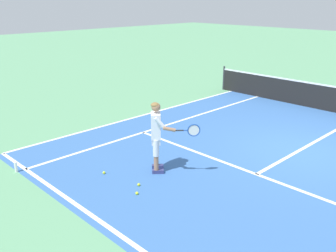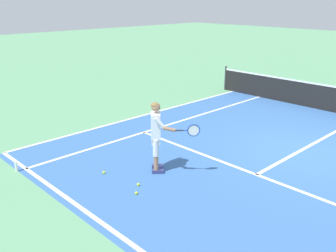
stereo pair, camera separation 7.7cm
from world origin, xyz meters
name	(u,v)px [view 1 (the left image)]	position (x,y,z in m)	size (l,w,h in m)	color
ground_plane	(300,150)	(0.00, 0.00, 0.00)	(80.00, 80.00, 0.00)	#609E70
court_inner_surface	(284,159)	(0.00, -0.85, 0.00)	(10.98, 10.60, 0.00)	#3866A8
line_baseline	(132,244)	(0.00, -5.95, 0.00)	(10.98, 0.10, 0.01)	white
line_service	(257,174)	(0.00, -2.15, 0.00)	(8.23, 0.10, 0.01)	white
line_centre_service	(317,140)	(0.00, 1.05, 0.00)	(0.10, 6.40, 0.01)	white
line_singles_left	(173,123)	(-4.12, -0.85, 0.00)	(0.10, 10.20, 0.01)	white
line_doubles_left	(146,114)	(-5.49, -0.85, 0.00)	(0.10, 10.20, 0.01)	white
tennis_player	(157,132)	(-1.80, -3.69, 0.99)	(1.14, 0.78, 1.71)	navy
tennis_ball_near_feet	(104,173)	(-2.56, -4.72, 0.03)	(0.07, 0.07, 0.07)	#CCE02D
tennis_ball_by_baseline	(137,193)	(-1.25, -4.80, 0.03)	(0.07, 0.07, 0.07)	#CCE02D
tennis_ball_mid_court	(139,185)	(-1.52, -4.52, 0.03)	(0.07, 0.07, 0.07)	#CCE02D
water_bottle	(16,167)	(-4.13, -6.16, 0.13)	(0.07, 0.07, 0.26)	white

